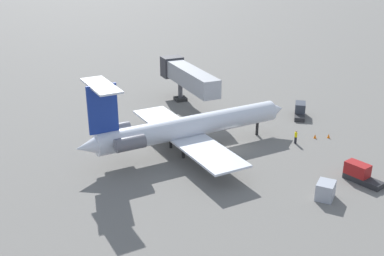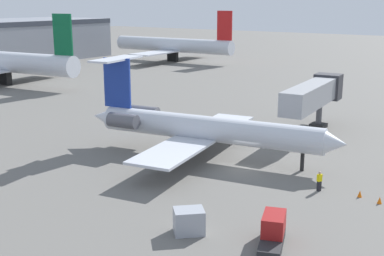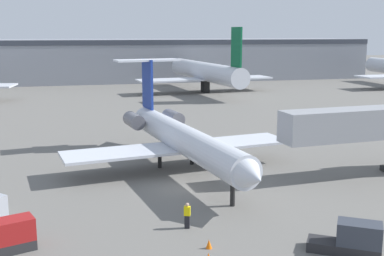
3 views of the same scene
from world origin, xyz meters
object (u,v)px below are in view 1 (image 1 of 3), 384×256
at_px(regional_jet, 184,127).
at_px(traffic_cone_mid, 315,136).
at_px(ground_crew_marshaller, 296,137).
at_px(baggage_tug_lead, 360,174).
at_px(jet_bridge, 186,76).
at_px(cargo_container_uld, 326,190).
at_px(traffic_cone_near, 329,136).
at_px(baggage_tug_trailing, 300,111).

height_order(regional_jet, traffic_cone_mid, regional_jet).
bearing_deg(ground_crew_marshaller, traffic_cone_mid, -80.20).
bearing_deg(ground_crew_marshaller, regional_jet, 79.76).
bearing_deg(regional_jet, baggage_tug_lead, -132.30).
distance_m(regional_jet, ground_crew_marshaller, 13.98).
distance_m(jet_bridge, cargo_container_uld, 31.49).
bearing_deg(jet_bridge, baggage_tug_lead, -163.45).
xyz_separation_m(jet_bridge, cargo_container_uld, (-31.08, -3.34, -3.73)).
height_order(ground_crew_marshaller, cargo_container_uld, cargo_container_uld).
bearing_deg(traffic_cone_near, cargo_container_uld, 143.47).
xyz_separation_m(baggage_tug_lead, baggage_tug_trailing, (18.97, -4.81, 0.00)).
distance_m(jet_bridge, traffic_cone_near, 22.83).
relative_size(jet_bridge, traffic_cone_near, 28.90).
bearing_deg(traffic_cone_mid, baggage_tug_trailing, -18.45).
distance_m(regional_jet, traffic_cone_mid, 17.12).
distance_m(regional_jet, cargo_container_uld, 17.68).
relative_size(ground_crew_marshaller, cargo_container_uld, 0.66).
height_order(baggage_tug_lead, cargo_container_uld, baggage_tug_lead).
bearing_deg(ground_crew_marshaller, baggage_tug_lead, -174.99).
bearing_deg(regional_jet, jet_bridge, -19.82).
relative_size(baggage_tug_trailing, cargo_container_uld, 1.62).
bearing_deg(regional_jet, traffic_cone_mid, -96.46).
relative_size(traffic_cone_near, traffic_cone_mid, 1.00).
bearing_deg(jet_bridge, baggage_tug_trailing, -127.48).
height_order(baggage_tug_lead, baggage_tug_trailing, same).
height_order(jet_bridge, baggage_tug_lead, jet_bridge).
bearing_deg(jet_bridge, regional_jet, 160.18).
height_order(baggage_tug_trailing, cargo_container_uld, baggage_tug_trailing).
xyz_separation_m(baggage_tug_trailing, traffic_cone_mid, (-7.65, 2.55, -0.56)).
xyz_separation_m(ground_crew_marshaller, traffic_cone_mid, (0.55, -3.20, -0.58)).
bearing_deg(traffic_cone_near, baggage_tug_trailing, -6.15).
height_order(regional_jet, cargo_container_uld, regional_jet).
bearing_deg(traffic_cone_mid, ground_crew_marshaller, 99.80).
bearing_deg(regional_jet, baggage_tug_trailing, -73.44).
xyz_separation_m(ground_crew_marshaller, baggage_tug_trailing, (8.20, -5.75, -0.02)).
relative_size(ground_crew_marshaller, traffic_cone_mid, 3.07).
bearing_deg(traffic_cone_near, ground_crew_marshaller, 90.68).
relative_size(baggage_tug_lead, baggage_tug_trailing, 1.03).
bearing_deg(traffic_cone_mid, cargo_container_uld, 149.70).
bearing_deg(ground_crew_marshaller, traffic_cone_near, -89.32).
height_order(baggage_tug_trailing, traffic_cone_mid, baggage_tug_trailing).
distance_m(ground_crew_marshaller, baggage_tug_lead, 10.81).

